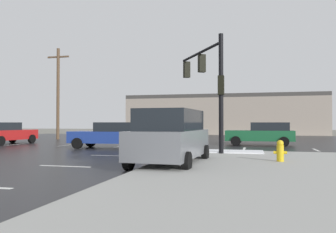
{
  "coord_description": "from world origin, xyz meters",
  "views": [
    {
      "loc": [
        6.52,
        -20.88,
        1.57
      ],
      "look_at": [
        -0.74,
        8.08,
        2.13
      ],
      "focal_mm": 36.33,
      "sensor_mm": 36.0,
      "label": 1
    }
  ],
  "objects_px": {
    "sedan_green": "(262,133)",
    "traffic_signal_mast": "(208,77)",
    "fire_hydrant": "(280,151)",
    "suv_grey": "(171,136)",
    "utility_pole_far": "(58,92)",
    "sedan_blue": "(110,135)",
    "sedan_red": "(5,133)"
  },
  "relations": [
    {
      "from": "sedan_blue",
      "to": "suv_grey",
      "type": "relative_size",
      "value": 0.93
    },
    {
      "from": "fire_hydrant",
      "to": "utility_pole_far",
      "type": "distance_m",
      "value": 24.48
    },
    {
      "from": "traffic_signal_mast",
      "to": "suv_grey",
      "type": "relative_size",
      "value": 1.15
    },
    {
      "from": "traffic_signal_mast",
      "to": "fire_hydrant",
      "type": "distance_m",
      "value": 6.18
    },
    {
      "from": "fire_hydrant",
      "to": "sedan_green",
      "type": "xyz_separation_m",
      "value": [
        -0.39,
        10.8,
        0.32
      ]
    },
    {
      "from": "fire_hydrant",
      "to": "suv_grey",
      "type": "xyz_separation_m",
      "value": [
        -3.89,
        -1.15,
        0.55
      ]
    },
    {
      "from": "suv_grey",
      "to": "utility_pole_far",
      "type": "distance_m",
      "value": 22.37
    },
    {
      "from": "traffic_signal_mast",
      "to": "fire_hydrant",
      "type": "bearing_deg",
      "value": -173.71
    },
    {
      "from": "fire_hydrant",
      "to": "utility_pole_far",
      "type": "relative_size",
      "value": 0.09
    },
    {
      "from": "sedan_green",
      "to": "sedan_red",
      "type": "bearing_deg",
      "value": 10.53
    },
    {
      "from": "utility_pole_far",
      "to": "sedan_red",
      "type": "bearing_deg",
      "value": -86.18
    },
    {
      "from": "sedan_red",
      "to": "suv_grey",
      "type": "xyz_separation_m",
      "value": [
        14.38,
        -8.75,
        0.24
      ]
    },
    {
      "from": "sedan_red",
      "to": "suv_grey",
      "type": "bearing_deg",
      "value": -117.6
    },
    {
      "from": "sedan_green",
      "to": "traffic_signal_mast",
      "type": "bearing_deg",
      "value": 67.86
    },
    {
      "from": "fire_hydrant",
      "to": "sedan_red",
      "type": "bearing_deg",
      "value": 157.43
    },
    {
      "from": "sedan_blue",
      "to": "sedan_red",
      "type": "bearing_deg",
      "value": -11.8
    },
    {
      "from": "sedan_green",
      "to": "suv_grey",
      "type": "height_order",
      "value": "suv_grey"
    },
    {
      "from": "sedan_blue",
      "to": "sedan_red",
      "type": "height_order",
      "value": "same"
    },
    {
      "from": "traffic_signal_mast",
      "to": "fire_hydrant",
      "type": "relative_size",
      "value": 7.11
    },
    {
      "from": "suv_grey",
      "to": "sedan_blue",
      "type": "bearing_deg",
      "value": 40.09
    },
    {
      "from": "traffic_signal_mast",
      "to": "sedan_red",
      "type": "bearing_deg",
      "value": 45.07
    },
    {
      "from": "sedan_blue",
      "to": "utility_pole_far",
      "type": "xyz_separation_m",
      "value": [
        -9.34,
        9.19,
        3.65
      ]
    },
    {
      "from": "sedan_blue",
      "to": "sedan_red",
      "type": "relative_size",
      "value": 0.99
    },
    {
      "from": "traffic_signal_mast",
      "to": "sedan_blue",
      "type": "distance_m",
      "value": 7.24
    },
    {
      "from": "traffic_signal_mast",
      "to": "utility_pole_far",
      "type": "bearing_deg",
      "value": 22.76
    },
    {
      "from": "sedan_green",
      "to": "suv_grey",
      "type": "relative_size",
      "value": 0.93
    },
    {
      "from": "sedan_red",
      "to": "utility_pole_far",
      "type": "height_order",
      "value": "utility_pole_far"
    },
    {
      "from": "suv_grey",
      "to": "sedan_green",
      "type": "bearing_deg",
      "value": -14.07
    },
    {
      "from": "fire_hydrant",
      "to": "traffic_signal_mast",
      "type": "bearing_deg",
      "value": 128.05
    },
    {
      "from": "sedan_blue",
      "to": "suv_grey",
      "type": "distance_m",
      "value": 9.05
    },
    {
      "from": "fire_hydrant",
      "to": "suv_grey",
      "type": "bearing_deg",
      "value": -163.51
    },
    {
      "from": "traffic_signal_mast",
      "to": "sedan_green",
      "type": "bearing_deg",
      "value": -54.28
    }
  ]
}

